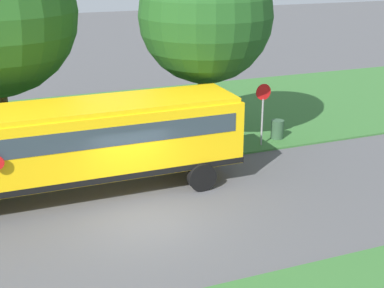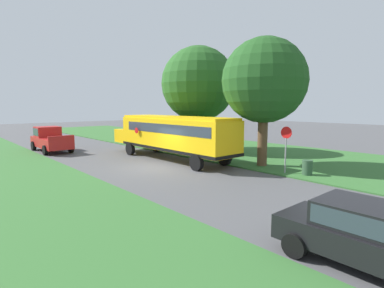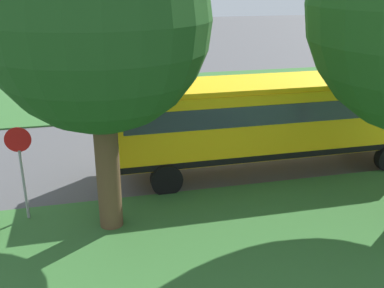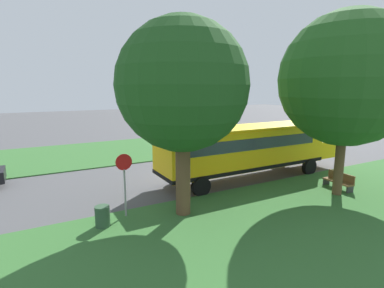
% 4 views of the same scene
% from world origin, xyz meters
% --- Properties ---
extents(ground_plane, '(120.00, 120.00, 0.00)m').
position_xyz_m(ground_plane, '(0.00, 0.00, 0.00)').
color(ground_plane, '#4C4C4F').
extents(grass_verge, '(12.00, 80.00, 0.08)m').
position_xyz_m(grass_verge, '(-10.00, 0.00, 0.04)').
color(grass_verge, '#33662D').
rests_on(grass_verge, ground).
extents(school_bus, '(2.84, 12.42, 3.16)m').
position_xyz_m(school_bus, '(-2.69, -1.47, 1.92)').
color(school_bus, yellow).
rests_on(school_bus, ground).
extents(car_black_nearest, '(2.02, 4.40, 1.56)m').
position_xyz_m(car_black_nearest, '(2.80, 13.32, 0.88)').
color(car_black_nearest, black).
rests_on(car_black_nearest, ground).
extents(pickup_truck, '(2.28, 5.40, 2.10)m').
position_xyz_m(pickup_truck, '(2.70, -11.80, 1.07)').
color(pickup_truck, '#B21E1E').
rests_on(pickup_truck, ground).
extents(oak_tree_beside_bus, '(6.36, 6.36, 8.95)m').
position_xyz_m(oak_tree_beside_bus, '(-7.29, -3.45, 5.68)').
color(oak_tree_beside_bus, brown).
rests_on(oak_tree_beside_bus, ground).
extents(oak_tree_roadside_mid, '(5.33, 5.33, 8.14)m').
position_xyz_m(oak_tree_roadside_mid, '(-5.40, 4.32, 5.51)').
color(oak_tree_roadside_mid, brown).
rests_on(oak_tree_roadside_mid, ground).
extents(stop_sign, '(0.08, 0.68, 2.74)m').
position_xyz_m(stop_sign, '(-4.60, 6.54, 1.74)').
color(stop_sign, gray).
rests_on(stop_sign, ground).
extents(park_bench, '(1.63, 0.61, 0.92)m').
position_xyz_m(park_bench, '(-6.64, -4.47, 0.47)').
color(park_bench, brown).
rests_on(park_bench, ground).
extents(trash_bin, '(0.56, 0.56, 0.90)m').
position_xyz_m(trash_bin, '(-5.12, 7.61, 0.45)').
color(trash_bin, '#2D4C33').
rests_on(trash_bin, ground).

